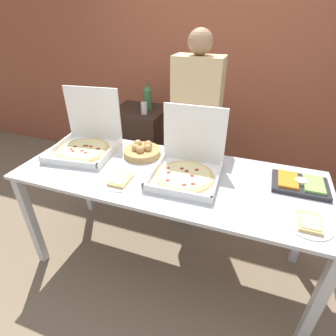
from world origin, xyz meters
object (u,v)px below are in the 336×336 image
(pizza_box_far_right, at_px, (86,141))
(person_guest_plaid, at_px, (195,135))
(veggie_tray, at_px, (300,184))
(bread_basket, at_px, (142,151))
(soda_bottle, at_px, (147,97))
(pizza_box_far_left, at_px, (187,165))
(paper_plate_front_left, at_px, (309,223))
(paper_plate_front_right, at_px, (121,180))
(soda_can_silver, at_px, (144,108))

(pizza_box_far_right, distance_m, person_guest_plaid, 0.94)
(veggie_tray, xyz_separation_m, bread_basket, (-1.16, 0.06, 0.01))
(soda_bottle, distance_m, person_guest_plaid, 0.79)
(pizza_box_far_left, relative_size, paper_plate_front_left, 1.92)
(bread_basket, relative_size, person_guest_plaid, 0.17)
(paper_plate_front_right, xyz_separation_m, soda_can_silver, (-0.32, 1.12, 0.12))
(pizza_box_far_left, height_order, pizza_box_far_right, pizza_box_far_right)
(pizza_box_far_right, relative_size, paper_plate_front_left, 2.18)
(veggie_tray, height_order, soda_can_silver, soda_can_silver)
(pizza_box_far_left, distance_m, pizza_box_far_right, 0.90)
(bread_basket, bearing_deg, veggie_tray, -2.78)
(pizza_box_far_left, distance_m, soda_bottle, 1.27)
(pizza_box_far_left, distance_m, veggie_tray, 0.75)
(pizza_box_far_right, bearing_deg, soda_can_silver, 70.39)
(paper_plate_front_left, xyz_separation_m, veggie_tray, (-0.02, 0.37, 0.01))
(soda_bottle, xyz_separation_m, soda_can_silver, (0.02, -0.14, -0.08))
(pizza_box_far_left, height_order, soda_bottle, pizza_box_far_left)
(pizza_box_far_left, relative_size, veggie_tray, 1.39)
(pizza_box_far_right, distance_m, veggie_tray, 1.63)
(paper_plate_front_right, relative_size, soda_can_silver, 2.00)
(paper_plate_front_left, height_order, soda_bottle, soda_bottle)
(paper_plate_front_right, xyz_separation_m, veggie_tray, (1.14, 0.35, 0.01))
(pizza_box_far_right, height_order, bread_basket, pizza_box_far_right)
(pizza_box_far_left, distance_m, bread_basket, 0.46)
(pizza_box_far_right, height_order, paper_plate_front_right, pizza_box_far_right)
(bread_basket, xyz_separation_m, soda_can_silver, (-0.30, 0.71, 0.10))
(paper_plate_front_right, distance_m, soda_can_silver, 1.17)
(paper_plate_front_right, distance_m, veggie_tray, 1.19)
(pizza_box_far_left, relative_size, soda_can_silver, 3.90)
(paper_plate_front_right, distance_m, person_guest_plaid, 0.88)
(veggie_tray, distance_m, bread_basket, 1.17)
(veggie_tray, bearing_deg, pizza_box_far_right, -179.45)
(pizza_box_far_right, xyz_separation_m, veggie_tray, (1.63, 0.02, -0.06))
(paper_plate_front_right, bearing_deg, person_guest_plaid, 70.20)
(paper_plate_front_left, xyz_separation_m, soda_bottle, (-1.51, 1.28, 0.20))
(bread_basket, bearing_deg, soda_can_silver, 112.60)
(pizza_box_far_right, bearing_deg, veggie_tray, -6.77)
(pizza_box_far_left, xyz_separation_m, veggie_tray, (0.74, 0.11, -0.06))
(bread_basket, bearing_deg, pizza_box_far_right, -171.25)
(paper_plate_front_right, distance_m, paper_plate_front_left, 1.16)
(veggie_tray, bearing_deg, person_guest_plaid, 150.01)
(pizza_box_far_right, xyz_separation_m, bread_basket, (0.47, 0.07, -0.05))
(paper_plate_front_left, height_order, soda_can_silver, soda_can_silver)
(paper_plate_front_left, bearing_deg, veggie_tray, 93.76)
(pizza_box_far_left, height_order, bread_basket, pizza_box_far_left)
(person_guest_plaid, bearing_deg, bread_basket, 52.75)
(pizza_box_far_right, distance_m, paper_plate_front_right, 0.60)
(pizza_box_far_left, height_order, soda_can_silver, pizza_box_far_left)
(pizza_box_far_left, relative_size, paper_plate_front_right, 1.94)
(person_guest_plaid, bearing_deg, soda_bottle, -33.56)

